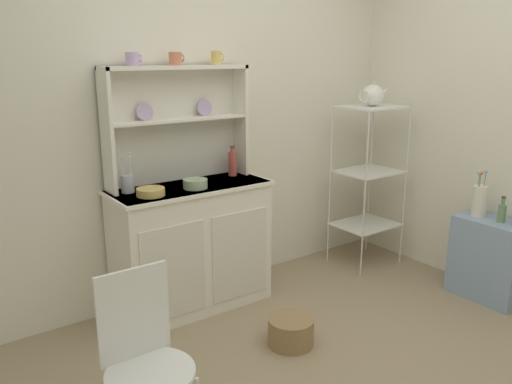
{
  "coord_description": "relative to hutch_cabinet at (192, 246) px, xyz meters",
  "views": [
    {
      "loc": [
        -1.85,
        -1.5,
        1.67
      ],
      "look_at": [
        0.04,
        1.12,
        0.81
      ],
      "focal_mm": 36.15,
      "sensor_mm": 36.0,
      "label": 1
    }
  ],
  "objects": [
    {
      "name": "cup_terracotta_1",
      "position": [
        -0.0,
        0.12,
        1.21
      ],
      "size": [
        0.09,
        0.08,
        0.08
      ],
      "color": "#C67556",
      "rests_on": "hutch_shelf_unit"
    },
    {
      "name": "hutch_cabinet",
      "position": [
        0.0,
        0.0,
        0.0
      ],
      "size": [
        1.05,
        0.45,
        0.85
      ],
      "color": "white",
      "rests_on": "ground"
    },
    {
      "name": "porcelain_teapot",
      "position": [
        1.53,
        -0.15,
        0.93
      ],
      "size": [
        0.26,
        0.17,
        0.19
      ],
      "color": "white",
      "rests_on": "bakers_rack"
    },
    {
      "name": "cup_gold_2",
      "position": [
        0.3,
        0.12,
        1.21
      ],
      "size": [
        0.08,
        0.07,
        0.09
      ],
      "color": "#DBB760",
      "rests_on": "hutch_shelf_unit"
    },
    {
      "name": "side_shelf_blue",
      "position": [
        1.75,
        -1.1,
        -0.15
      ],
      "size": [
        0.28,
        0.48,
        0.57
      ],
      "primitive_type": "cube",
      "color": "#849EBC",
      "rests_on": "ground"
    },
    {
      "name": "bowl_mixing_large",
      "position": [
        -0.31,
        -0.07,
        0.44
      ],
      "size": [
        0.17,
        0.17,
        0.05
      ],
      "primitive_type": "cylinder",
      "color": "#DBB760",
      "rests_on": "hutch_cabinet"
    },
    {
      "name": "utensil_jar",
      "position": [
        -0.39,
        0.08,
        0.47
      ],
      "size": [
        0.08,
        0.08,
        0.25
      ],
      "color": "#B2B7C6",
      "rests_on": "hutch_cabinet"
    },
    {
      "name": "oil_bottle",
      "position": [
        1.75,
        -1.15,
        0.21
      ],
      "size": [
        0.05,
        0.05,
        0.18
      ],
      "color": "#6B8C60",
      "rests_on": "side_shelf_blue"
    },
    {
      "name": "bowl_floral_medium",
      "position": [
        0.0,
        -0.07,
        0.44
      ],
      "size": [
        0.15,
        0.15,
        0.06
      ],
      "primitive_type": "cylinder",
      "color": "#9EB78E",
      "rests_on": "hutch_cabinet"
    },
    {
      "name": "floor_basket",
      "position": [
        0.23,
        -0.77,
        -0.35
      ],
      "size": [
        0.27,
        0.27,
        0.17
      ],
      "primitive_type": "cylinder",
      "color": "#93754C",
      "rests_on": "ground"
    },
    {
      "name": "hutch_shelf_unit",
      "position": [
        0.0,
        0.16,
        0.85
      ],
      "size": [
        0.98,
        0.18,
        0.76
      ],
      "color": "silver",
      "rests_on": "hutch_cabinet"
    },
    {
      "name": "cup_lilac_0",
      "position": [
        -0.29,
        0.12,
        1.21
      ],
      "size": [
        0.09,
        0.08,
        0.08
      ],
      "color": "#B79ECC",
      "rests_on": "hutch_shelf_unit"
    },
    {
      "name": "bakers_rack",
      "position": [
        1.53,
        -0.15,
        0.37
      ],
      "size": [
        0.49,
        0.39,
        1.29
      ],
      "color": "silver",
      "rests_on": "ground"
    },
    {
      "name": "flower_vase",
      "position": [
        1.75,
        -0.98,
        0.26
      ],
      "size": [
        0.1,
        0.1,
        0.34
      ],
      "color": "silver",
      "rests_on": "side_shelf_blue"
    },
    {
      "name": "jam_bottle",
      "position": [
        0.39,
        0.09,
        0.5
      ],
      "size": [
        0.06,
        0.06,
        0.21
      ],
      "color": "#B74C47",
      "rests_on": "hutch_cabinet"
    },
    {
      "name": "wall_back",
      "position": [
        0.31,
        0.26,
        0.81
      ],
      "size": [
        3.84,
        0.05,
        2.5
      ],
      "primitive_type": "cube",
      "color": "silver",
      "rests_on": "ground"
    },
    {
      "name": "wire_chair",
      "position": [
        -0.84,
        -1.12,
        0.08
      ],
      "size": [
        0.36,
        0.36,
        0.85
      ],
      "rotation": [
        0.0,
        0.0,
        0.04
      ],
      "color": "white",
      "rests_on": "ground"
    }
  ]
}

